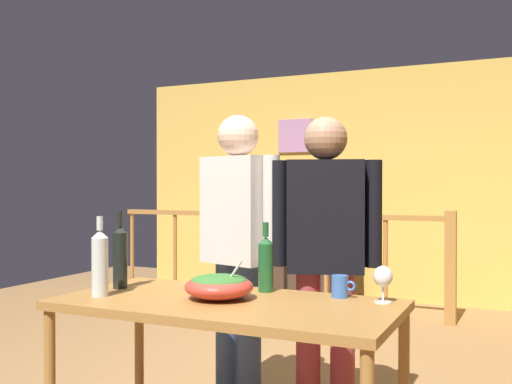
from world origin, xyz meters
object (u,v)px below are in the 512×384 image
framed_picture (295,136)px  salad_bowl (219,285)px  serving_table (227,317)px  person_standing_left (238,236)px  wine_bottle_green (266,263)px  person_standing_right (325,244)px  tv_console (317,277)px  wine_bottle_clear (100,262)px  wine_bottle_dark (120,256)px  mug_blue (340,286)px  wine_glass (383,278)px  stair_railing (319,246)px  flat_screen_tv (316,229)px

framed_picture → salad_bowl: 4.45m
serving_table → person_standing_left: bearing=112.4°
wine_bottle_green → person_standing_right: size_ratio=0.21×
serving_table → tv_console: bearing=103.1°
wine_bottle_clear → wine_bottle_dark: bearing=103.0°
mug_blue → wine_glass: bearing=-10.5°
stair_railing → wine_bottle_green: bearing=-75.9°
mug_blue → person_standing_right: bearing=118.2°
tv_console → wine_bottle_clear: bearing=-85.4°
stair_railing → mug_blue: bearing=-69.4°
stair_railing → flat_screen_tv: bearing=111.6°
flat_screen_tv → mug_blue: (1.35, -3.56, 0.02)m
flat_screen_tv → salad_bowl: (0.86, -3.82, 0.03)m
flat_screen_tv → wine_bottle_green: size_ratio=2.00×
serving_table → salad_bowl: (-0.05, 0.02, 0.14)m
stair_railing → mug_blue: 3.23m
wine_bottle_green → mug_blue: wine_bottle_green is taller
mug_blue → serving_table: bearing=-147.3°
wine_bottle_dark → person_standing_left: person_standing_left is taller
framed_picture → wine_bottle_dark: (0.65, -4.11, -0.95)m
flat_screen_tv → wine_glass: bearing=-66.7°
mug_blue → salad_bowl: bearing=-151.4°
serving_table → mug_blue: bearing=32.7°
salad_bowl → framed_picture: bearing=106.5°
wine_glass → wine_bottle_clear: 1.30m
serving_table → person_standing_left: (-0.26, 0.63, 0.30)m
salad_bowl → mug_blue: 0.56m
person_standing_left → person_standing_right: person_standing_left is taller
mug_blue → person_standing_right: person_standing_right is taller
stair_railing → mug_blue: size_ratio=32.62×
stair_railing → wine_glass: 3.34m
framed_picture → wine_bottle_clear: bearing=-80.9°
person_standing_right → wine_bottle_clear: bearing=25.5°
serving_table → wine_bottle_dark: (-0.63, 0.05, 0.24)m
mug_blue → wine_bottle_clear: bearing=-156.6°
tv_console → stair_railing: bearing=-69.5°
framed_picture → tv_console: framed_picture is taller
person_standing_left → wine_bottle_dark: bearing=74.7°
stair_railing → wine_bottle_clear: wine_bottle_clear is taller
wine_bottle_dark → person_standing_right: size_ratio=0.24×
stair_railing → wine_glass: stair_railing is taller
wine_bottle_green → person_standing_left: bearing=132.9°
wine_bottle_dark → serving_table: bearing=-4.6°
framed_picture → person_standing_left: 3.78m
framed_picture → wine_bottle_dark: 4.27m
framed_picture → wine_bottle_green: (1.35, -3.89, -0.97)m
stair_railing → wine_bottle_dark: wine_bottle_dark is taller
serving_table → wine_bottle_dark: wine_bottle_dark is taller
wine_bottle_clear → person_standing_left: (0.32, 0.79, 0.07)m
flat_screen_tv → serving_table: flat_screen_tv is taller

